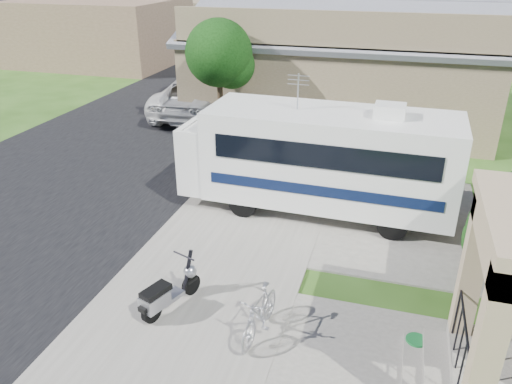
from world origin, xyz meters
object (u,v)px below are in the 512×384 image
(van, at_px, (246,61))
(motorhome, at_px, (319,157))
(scooter, at_px, (167,293))
(pickup_truck, at_px, (201,94))
(bicycle, at_px, (260,316))
(garden_hose, at_px, (416,344))

(van, bearing_deg, motorhome, -74.53)
(scooter, bearing_deg, pickup_truck, 129.40)
(motorhome, distance_m, pickup_truck, 10.53)
(bicycle, bearing_deg, motorhome, 95.96)
(motorhome, xyz_separation_m, bicycle, (-0.11, -5.42, -1.13))
(motorhome, xyz_separation_m, pickup_truck, (-6.75, 8.04, -0.72))
(scooter, distance_m, bicycle, 1.95)
(bicycle, height_order, van, van)
(motorhome, relative_size, bicycle, 4.60)
(scooter, xyz_separation_m, pickup_truck, (-4.71, 13.30, 0.42))
(pickup_truck, bearing_deg, van, -91.05)
(pickup_truck, height_order, garden_hose, pickup_truck)
(garden_hose, bearing_deg, van, 115.31)
(van, distance_m, garden_hose, 22.92)
(scooter, bearing_deg, garden_hose, 24.06)
(motorhome, height_order, pickup_truck, motorhome)
(pickup_truck, distance_m, garden_hose, 16.06)
(motorhome, relative_size, pickup_truck, 1.15)
(pickup_truck, relative_size, garden_hose, 16.86)
(bicycle, distance_m, garden_hose, 2.88)
(bicycle, bearing_deg, van, 115.30)
(scooter, bearing_deg, bicycle, 15.06)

